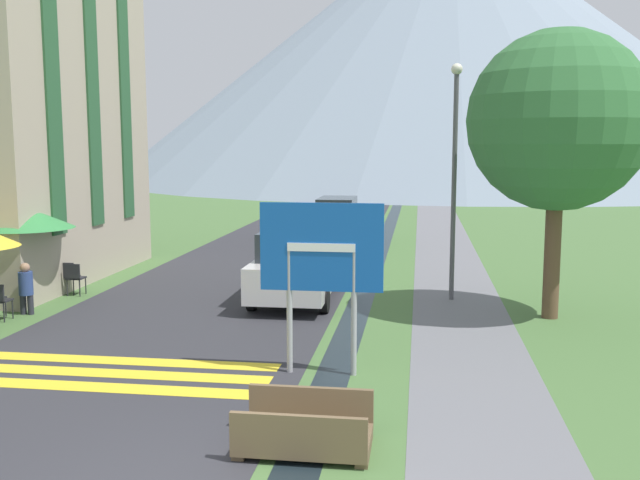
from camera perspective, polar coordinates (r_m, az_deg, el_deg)
ground_plane at (r=27.64m, az=2.48°, el=-0.46°), size 160.00×160.00×0.00m
road at (r=37.79m, az=0.16°, el=1.74°), size 6.40×60.00×0.01m
footpath at (r=37.46m, az=9.45°, el=1.58°), size 2.20×60.00×0.01m
drainage_channel at (r=37.47m, az=5.78°, el=1.65°), size 0.60×60.00×0.00m
crosswalk_marking at (r=12.90m, az=-16.04°, el=-10.23°), size 5.44×1.84×0.01m
mountain_distant at (r=83.83m, az=10.30°, el=15.02°), size 74.76×74.76×29.63m
road_sign at (r=11.95m, az=0.11°, el=-1.70°), size 2.09×0.11×2.94m
footbridge at (r=9.50m, az=-1.22°, el=-15.10°), size 1.70×1.10×0.65m
parked_car_near at (r=17.93m, az=-1.80°, el=-1.94°), size 1.92×4.51×1.82m
parked_car_far at (r=28.34m, az=1.41°, el=1.60°), size 1.74×4.34×1.82m
cafe_chair_far_right at (r=19.53m, az=-19.04°, el=-2.75°), size 0.40×0.40×0.85m
cafe_chair_far_left at (r=19.78m, az=-19.47°, el=-2.64°), size 0.40×0.40×0.85m
cafe_umbrella_middle_green at (r=18.75m, az=-22.42°, el=1.65°), size 2.26×2.26×2.39m
person_seated_far at (r=17.77m, az=-22.47°, el=-3.41°), size 0.32×0.32×1.21m
streetlamp at (r=18.01m, az=10.71°, el=6.00°), size 0.28×0.28×5.86m
tree_by_path at (r=16.62m, az=18.52°, el=9.00°), size 3.97×3.97×6.41m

